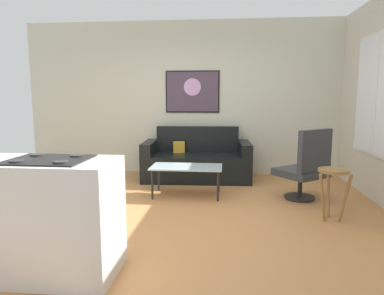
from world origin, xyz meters
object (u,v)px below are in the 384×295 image
at_px(coffee_table, 187,169).
at_px(couch, 197,162).
at_px(bar_stool, 333,180).
at_px(armchair, 306,167).
at_px(wall_painting, 192,92).

bearing_deg(coffee_table, couch, 87.13).
distance_m(couch, bar_stool, 2.57).
relative_size(armchair, wall_painting, 1.01).
bearing_deg(bar_stool, couch, 132.74).
bearing_deg(coffee_table, armchair, -2.03).
distance_m(bar_stool, wall_painting, 3.19).
bearing_deg(wall_painting, coffee_table, -87.36).
xyz_separation_m(couch, coffee_table, (-0.05, -1.06, 0.10)).
xyz_separation_m(coffee_table, armchair, (1.66, -0.06, 0.07)).
distance_m(coffee_table, wall_painting, 1.92).
bearing_deg(coffee_table, bar_stool, -24.67).
distance_m(couch, wall_painting, 1.32).
height_order(couch, bar_stool, couch).
bearing_deg(couch, bar_stool, -47.26).
relative_size(couch, coffee_table, 1.84).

